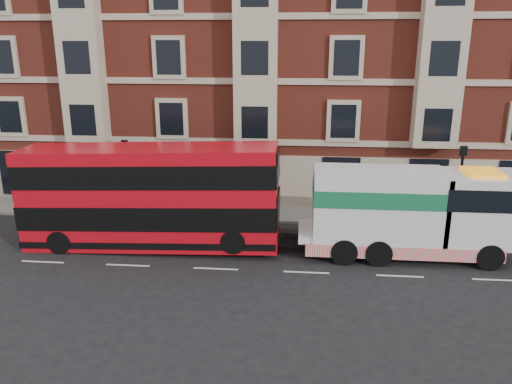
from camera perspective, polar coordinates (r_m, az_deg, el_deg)
ground at (r=22.40m, az=-4.63°, el=-8.75°), size 120.00×120.00×0.00m
sidewalk at (r=29.25m, az=-2.17°, el=-2.33°), size 90.00×3.00×0.15m
victorian_terrace at (r=35.06m, az=0.12°, el=17.46°), size 45.00×12.00×20.40m
lamp_post_west at (r=28.68m, az=-14.55°, el=2.18°), size 0.35×0.15×4.35m
lamp_post_east at (r=28.29m, az=22.28°, el=1.25°), size 0.35×0.15×4.35m
double_decker_bus at (r=24.33m, az=-11.99°, el=-0.35°), size 12.23×2.81×4.95m
tow_truck at (r=23.94m, az=16.91°, el=-2.16°), size 9.80×2.90×4.08m
pedestrian at (r=30.56m, az=-21.15°, el=-0.77°), size 0.75×0.65×1.75m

